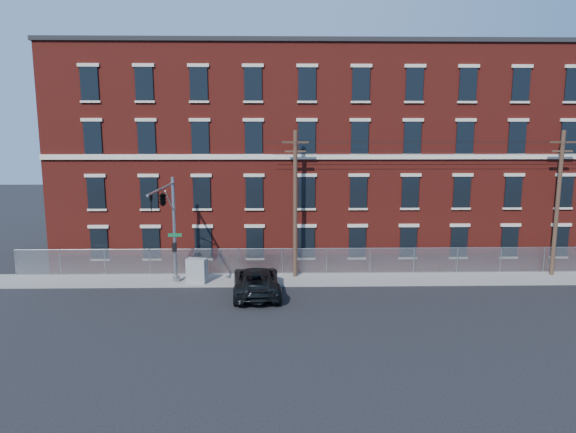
# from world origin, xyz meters

# --- Properties ---
(ground) EXTENTS (140.00, 140.00, 0.00)m
(ground) POSITION_xyz_m (0.00, 0.00, 0.00)
(ground) COLOR black
(ground) RESTS_ON ground
(sidewalk) EXTENTS (65.00, 3.00, 0.12)m
(sidewalk) POSITION_xyz_m (12.00, 5.00, 0.06)
(sidewalk) COLOR gray
(sidewalk) RESTS_ON ground
(mill_building) EXTENTS (55.30, 14.32, 16.30)m
(mill_building) POSITION_xyz_m (12.00, 13.93, 8.15)
(mill_building) COLOR maroon
(mill_building) RESTS_ON ground
(chain_link_fence) EXTENTS (59.06, 0.06, 1.85)m
(chain_link_fence) POSITION_xyz_m (12.00, 6.30, 1.06)
(chain_link_fence) COLOR #A5A8AD
(chain_link_fence) RESTS_ON ground
(traffic_signal_mast) EXTENTS (0.90, 6.75, 7.00)m
(traffic_signal_mast) POSITION_xyz_m (-6.00, 2.18, 5.39)
(traffic_signal_mast) COLOR #9EA0A5
(traffic_signal_mast) RESTS_ON ground
(utility_pole_near) EXTENTS (1.80, 0.28, 10.00)m
(utility_pole_near) POSITION_xyz_m (2.00, 5.60, 5.34)
(utility_pole_near) COLOR #493224
(utility_pole_near) RESTS_ON ground
(utility_pole_mid) EXTENTS (1.80, 0.28, 10.00)m
(utility_pole_mid) POSITION_xyz_m (20.00, 5.60, 5.34)
(utility_pole_mid) COLOR #493224
(utility_pole_mid) RESTS_ON ground
(overhead_wires) EXTENTS (40.00, 0.62, 0.62)m
(overhead_wires) POSITION_xyz_m (20.00, 5.60, 9.12)
(overhead_wires) COLOR black
(overhead_wires) RESTS_ON ground
(pickup_truck) EXTENTS (3.19, 6.25, 1.69)m
(pickup_truck) POSITION_xyz_m (-0.53, 2.09, 0.85)
(pickup_truck) COLOR black
(pickup_truck) RESTS_ON ground
(utility_cabinet) EXTENTS (1.43, 0.96, 1.64)m
(utility_cabinet) POSITION_xyz_m (-4.56, 4.20, 0.94)
(utility_cabinet) COLOR gray
(utility_cabinet) RESTS_ON sidewalk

